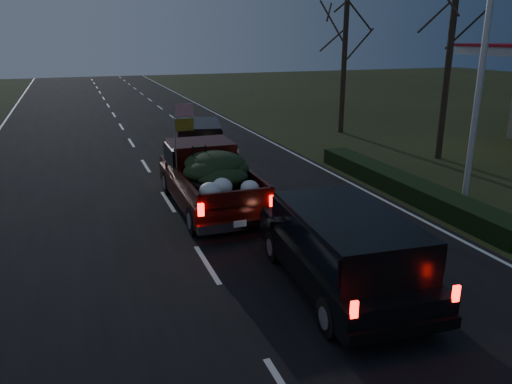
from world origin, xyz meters
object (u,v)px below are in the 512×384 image
object	(u,v)px
light_pole	(487,27)
pickup_truck	(208,174)
lead_suv	(199,136)
rear_suv	(344,243)

from	to	relation	value
light_pole	pickup_truck	xyz separation A→B (m)	(-8.36, 1.99, -4.37)
lead_suv	rear_suv	distance (m)	13.09
pickup_truck	rear_suv	world-z (taller)	pickup_truck
lead_suv	rear_suv	size ratio (longest dim) A/B	0.91
pickup_truck	rear_suv	xyz separation A→B (m)	(1.25, -6.22, -0.01)
light_pole	rear_suv	bearing A→B (deg)	-149.26
light_pole	lead_suv	world-z (taller)	light_pole
lead_suv	pickup_truck	bearing A→B (deg)	-89.74
pickup_truck	lead_suv	size ratio (longest dim) A/B	1.19
pickup_truck	light_pole	bearing A→B (deg)	-13.18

